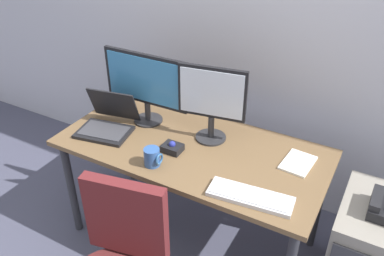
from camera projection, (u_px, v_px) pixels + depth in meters
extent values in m
plane|color=#434457|center=(192.00, 235.00, 2.70)|extent=(8.00, 8.00, 0.00)
cube|color=brown|center=(192.00, 148.00, 2.32)|extent=(1.54, 0.74, 0.03)
cylinder|color=#2D2D33|center=(71.00, 188.00, 2.57)|extent=(0.05, 0.05, 0.70)
cylinder|color=#2D2D33|center=(130.00, 141.00, 3.03)|extent=(0.05, 0.05, 0.70)
cylinder|color=#2D2D33|center=(318.00, 204.00, 2.45)|extent=(0.05, 0.05, 0.70)
cube|color=gray|center=(372.00, 254.00, 2.17)|extent=(0.42, 0.52, 0.63)
cube|color=black|center=(377.00, 198.00, 1.97)|extent=(0.05, 0.18, 0.04)
cube|color=#5B1D20|center=(126.00, 218.00, 1.85)|extent=(0.40, 0.14, 0.42)
cylinder|color=#262628|center=(148.00, 120.00, 2.54)|extent=(0.18, 0.18, 0.01)
cylinder|color=#262628|center=(148.00, 111.00, 2.51)|extent=(0.04, 0.04, 0.12)
cube|color=black|center=(146.00, 79.00, 2.39)|extent=(0.56, 0.03, 0.32)
cube|color=teal|center=(144.00, 80.00, 2.38)|extent=(0.52, 0.01, 0.28)
cylinder|color=#262628|center=(211.00, 137.00, 2.37)|extent=(0.18, 0.18, 0.01)
cylinder|color=#262628|center=(211.00, 127.00, 2.33)|extent=(0.04, 0.04, 0.14)
cube|color=black|center=(212.00, 93.00, 2.22)|extent=(0.39, 0.09, 0.30)
cube|color=silver|center=(211.00, 94.00, 2.21)|extent=(0.36, 0.07, 0.27)
cube|color=silver|center=(250.00, 197.00, 1.93)|extent=(0.42, 0.18, 0.02)
cube|color=white|center=(251.00, 194.00, 1.92)|extent=(0.39, 0.15, 0.01)
cube|color=black|center=(104.00, 132.00, 2.41)|extent=(0.35, 0.27, 0.02)
cube|color=#38383D|center=(104.00, 130.00, 2.41)|extent=(0.30, 0.21, 0.00)
cube|color=black|center=(114.00, 104.00, 2.47)|extent=(0.32, 0.14, 0.21)
cube|color=silver|center=(113.00, 105.00, 2.47)|extent=(0.28, 0.12, 0.18)
cube|color=black|center=(172.00, 148.00, 2.26)|extent=(0.11, 0.09, 0.04)
sphere|color=navy|center=(172.00, 144.00, 2.24)|extent=(0.04, 0.04, 0.04)
cylinder|color=#2F5494|center=(152.00, 157.00, 2.13)|extent=(0.09, 0.09, 0.10)
torus|color=#2A5584|center=(159.00, 159.00, 2.11)|extent=(0.01, 0.06, 0.06)
cube|color=white|center=(298.00, 163.00, 2.16)|extent=(0.16, 0.22, 0.01)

